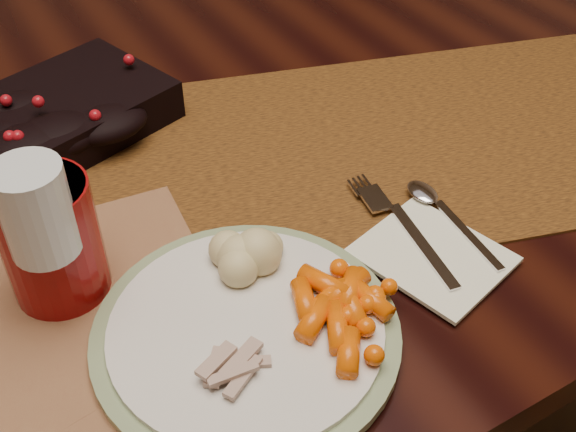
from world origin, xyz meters
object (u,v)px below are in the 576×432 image
centerpiece (30,123)px  dinner_plate (246,331)px  turkey_shreds (234,367)px  wine_glass (47,246)px  napkin (433,255)px  red_cup (51,240)px  mashed_potatoes (250,250)px  dining_table (194,336)px  baby_carrots (333,315)px

centerpiece → dinner_plate: bearing=-77.9°
turkey_shreds → wine_glass: bearing=122.2°
napkin → wine_glass: (-0.34, 0.12, 0.08)m
napkin → red_cup: 0.37m
dinner_plate → mashed_potatoes: size_ratio=3.33×
mashed_potatoes → red_cup: 0.18m
red_cup → wine_glass: wine_glass is taller
centerpiece → red_cup: red_cup is taller
dining_table → napkin: bearing=-65.5°
dining_table → centerpiece: (-0.14, 0.06, 0.41)m
dinner_plate → wine_glass: 0.19m
red_cup → wine_glass: 0.03m
baby_carrots → dinner_plate: bearing=152.0°
mashed_potatoes → wine_glass: wine_glass is taller
centerpiece → dinner_plate: size_ratio=1.19×
centerpiece → mashed_potatoes: 0.34m
dinner_plate → turkey_shreds: turkey_shreds is taller
baby_carrots → red_cup: 0.26m
dining_table → dinner_plate: bearing=-100.6°
mashed_potatoes → napkin: size_ratio=0.61×
baby_carrots → mashed_potatoes: bearing=107.2°
wine_glass → dinner_plate: bearing=-41.8°
dinner_plate → dining_table: bearing=79.4°
dining_table → baby_carrots: size_ratio=15.60×
napkin → turkey_shreds: bearing=173.0°
mashed_potatoes → dinner_plate: bearing=-121.5°
dining_table → wine_glass: (-0.19, -0.20, 0.46)m
dinner_plate → baby_carrots: baby_carrots is taller
centerpiece → wine_glass: wine_glass is taller
turkey_shreds → dining_table: bearing=75.7°
centerpiece → wine_glass: (-0.05, -0.27, 0.05)m
napkin → red_cup: red_cup is taller
dining_table → turkey_shreds: size_ratio=28.19×
dinner_plate → red_cup: size_ratio=2.25×
mashed_potatoes → wine_glass: 0.18m
baby_carrots → wine_glass: bearing=142.4°
centerpiece → napkin: centerpiece is taller
napkin → red_cup: (-0.33, 0.15, 0.06)m
dining_table → mashed_potatoes: size_ratio=21.75×
centerpiece → baby_carrots: size_ratio=2.83×
dining_table → red_cup: 0.51m
dinner_plate → baby_carrots: 0.08m
baby_carrots → mashed_potatoes: (-0.03, 0.10, 0.01)m
turkey_shreds → napkin: (0.24, 0.04, -0.02)m
mashed_potatoes → wine_glass: (-0.17, 0.05, 0.04)m
dining_table → turkey_shreds: (-0.09, -0.36, 0.40)m
mashed_potatoes → turkey_shreds: 0.12m
dining_table → red_cup: bearing=-135.6°
wine_glass → red_cup: bearing=75.7°
wine_glass → turkey_shreds: bearing=-57.8°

